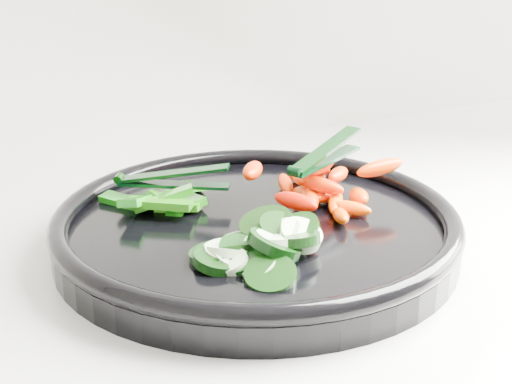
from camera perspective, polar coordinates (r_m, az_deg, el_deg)
name	(u,v)px	position (r m, az deg, el deg)	size (l,w,h in m)	color
veggie_tray	(256,227)	(0.66, 0.00, -2.81)	(0.41, 0.41, 0.04)	black
cucumber_pile	(257,246)	(0.59, 0.10, -4.35)	(0.13, 0.13, 0.04)	black
carrot_pile	(319,186)	(0.70, 5.10, 0.46)	(0.16, 0.15, 0.05)	#FF5E00
pepper_pile	(165,199)	(0.70, -7.31, -0.60)	(0.11, 0.11, 0.04)	#14700A
tong_carrot	(324,156)	(0.69, 5.46, 2.91)	(0.11, 0.06, 0.02)	black
tong_pepper	(170,179)	(0.70, -6.90, 1.04)	(0.10, 0.08, 0.02)	black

